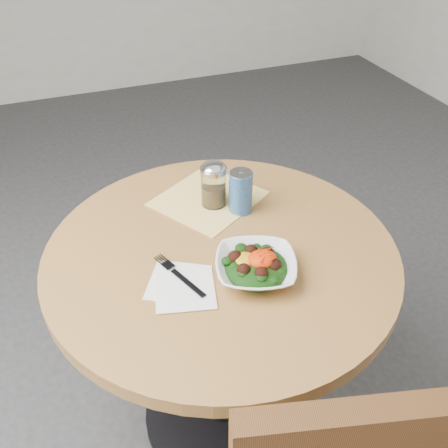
# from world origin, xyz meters

# --- Properties ---
(ground) EXTENTS (6.00, 6.00, 0.00)m
(ground) POSITION_xyz_m (0.00, 0.00, 0.00)
(ground) COLOR #303033
(ground) RESTS_ON ground
(table) EXTENTS (0.90, 0.90, 0.75)m
(table) POSITION_xyz_m (0.00, 0.00, 0.55)
(table) COLOR black
(table) RESTS_ON ground
(cloth_napkin) EXTENTS (0.36, 0.36, 0.00)m
(cloth_napkin) POSITION_xyz_m (0.04, 0.22, 0.75)
(cloth_napkin) COLOR #FDB10D
(cloth_napkin) RESTS_ON table
(paper_napkins) EXTENTS (0.19, 0.21, 0.00)m
(paper_napkins) POSITION_xyz_m (-0.13, -0.10, 0.75)
(paper_napkins) COLOR white
(paper_napkins) RESTS_ON table
(salad_bowl) EXTENTS (0.24, 0.24, 0.07)m
(salad_bowl) POSITION_xyz_m (0.04, -0.12, 0.78)
(salad_bowl) COLOR white
(salad_bowl) RESTS_ON table
(fork) EXTENTS (0.08, 0.18, 0.00)m
(fork) POSITION_xyz_m (-0.13, -0.06, 0.76)
(fork) COLOR black
(fork) RESTS_ON table
(spice_shaker) EXTENTS (0.07, 0.07, 0.13)m
(spice_shaker) POSITION_xyz_m (0.05, 0.19, 0.82)
(spice_shaker) COLOR silver
(spice_shaker) RESTS_ON table
(beverage_can) EXTENTS (0.07, 0.07, 0.13)m
(beverage_can) POSITION_xyz_m (0.11, 0.14, 0.81)
(beverage_can) COLOR #0D3497
(beverage_can) RESTS_ON table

